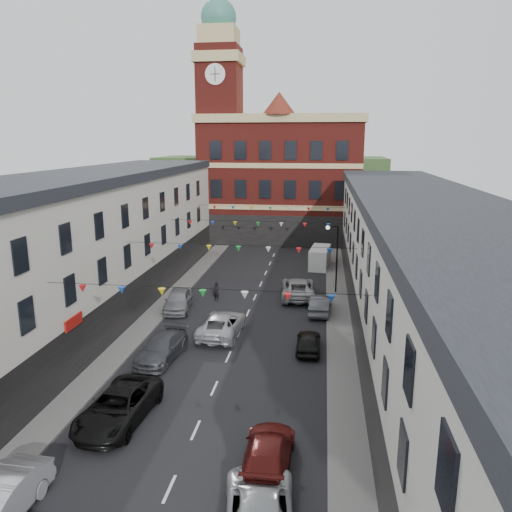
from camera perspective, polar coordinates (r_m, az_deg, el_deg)
The scene contains 20 objects.
ground at distance 31.31m, azimuth -3.19°, elevation -11.45°, with size 160.00×160.00×0.00m, color black.
pavement_left at distance 34.89m, azimuth -13.90°, elevation -9.04°, with size 1.80×64.00×0.15m, color #605E5B.
pavement_right at distance 32.64m, azimuth 9.68°, elevation -10.42°, with size 1.80×64.00×0.15m, color #605E5B.
terrace_left at distance 34.56m, azimuth -22.54°, elevation -0.70°, with size 8.40×56.00×10.70m.
terrace_right at distance 30.71m, azimuth 19.23°, elevation -3.04°, with size 8.40×56.00×9.70m.
civic_building at distance 66.29m, azimuth 2.96°, elevation 8.91°, with size 20.60×13.30×18.50m.
clock_tower at distance 64.29m, azimuth -4.10°, elevation 14.83°, with size 5.60×5.60×30.00m.
distant_hill at distance 90.79m, azimuth 1.69°, elevation 8.09°, with size 40.00×14.00×10.00m, color #304E24.
street_lamp at distance 42.92m, azimuth 8.93°, elevation 0.73°, with size 1.10×0.36×6.00m.
car_left_c at distance 25.37m, azimuth -15.45°, elevation -16.24°, with size 2.58×5.59×1.55m, color black.
car_left_d at distance 31.27m, azimuth -10.73°, elevation -10.25°, with size 2.03×4.99×1.45m, color #404348.
car_left_e at distance 39.60m, azimuth -8.85°, elevation -4.97°, with size 1.92×4.77×1.62m, color gray.
car_right_b at distance 19.11m, azimuth 0.40°, elevation -26.92°, with size 2.42×5.24×1.46m, color #A7ABAF.
car_right_c at distance 21.65m, azimuth 1.39°, elevation -21.54°, with size 1.97×4.84×1.41m, color #5C1512.
car_right_d at distance 32.01m, azimuth 6.02°, elevation -9.69°, with size 1.51×3.75×1.28m, color black.
car_right_e at distance 38.74m, azimuth 7.34°, elevation -5.50°, with size 1.49×4.28×1.41m, color #4F5157.
car_right_f at distance 42.31m, azimuth 4.81°, elevation -3.66°, with size 2.72×5.89×1.64m, color #B2B4B7.
moving_car at distance 34.37m, azimuth -3.91°, elevation -7.76°, with size 2.57×5.56×1.55m, color #ADAFB4.
white_van at distance 52.40m, azimuth 7.31°, elevation -0.17°, with size 1.81×4.72×2.09m, color white.
pedestrian at distance 41.27m, azimuth -4.55°, elevation -4.11°, with size 0.59×0.39×1.61m, color black.
Camera 1 is at (5.50, -27.93, 13.03)m, focal length 35.00 mm.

